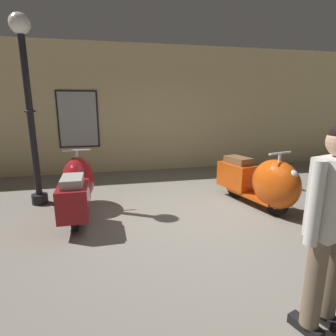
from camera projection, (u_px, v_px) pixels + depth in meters
name	position (u px, v px, depth m)	size (l,w,h in m)	color
ground_plane	(194.00, 220.00, 4.32)	(60.00, 60.00, 0.00)	slate
showroom_back_wall	(154.00, 110.00, 7.31)	(18.00, 0.24, 3.27)	#CCB784
scooter_0	(77.00, 186.00, 4.52)	(0.56, 1.70, 1.03)	black
scooter_1	(262.00, 182.00, 4.71)	(0.92, 1.79, 1.05)	black
lamppost	(28.00, 95.00, 4.59)	(0.33, 0.33, 3.20)	black
visitor_0	(332.00, 217.00, 2.04)	(0.55, 0.35, 1.70)	black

